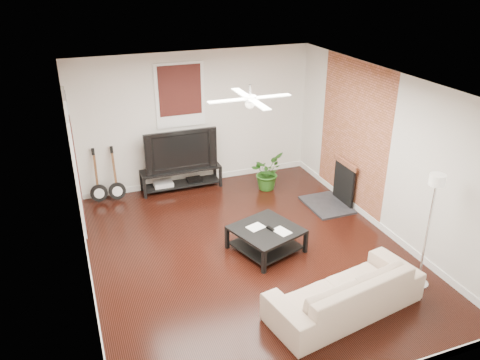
% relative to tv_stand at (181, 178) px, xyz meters
% --- Properties ---
extents(room, '(5.01, 6.01, 2.81)m').
position_rel_tv_stand_xyz_m(room, '(0.41, -2.78, 1.17)').
color(room, black).
rests_on(room, ground).
extents(brick_accent, '(0.02, 2.20, 2.80)m').
position_rel_tv_stand_xyz_m(brick_accent, '(2.90, -1.78, 1.17)').
color(brick_accent, '#9D5532').
rests_on(brick_accent, floor).
extents(fireplace, '(0.80, 1.10, 0.92)m').
position_rel_tv_stand_xyz_m(fireplace, '(2.61, -1.78, 0.23)').
color(fireplace, black).
rests_on(fireplace, floor).
extents(window_back, '(1.00, 0.06, 1.30)m').
position_rel_tv_stand_xyz_m(window_back, '(0.11, 0.19, 1.72)').
color(window_back, '#39110F').
rests_on(window_back, wall_back).
extents(door_left, '(0.08, 1.00, 2.50)m').
position_rel_tv_stand_xyz_m(door_left, '(-2.05, -0.88, 1.02)').
color(door_left, white).
rests_on(door_left, wall_left).
extents(tv_stand, '(1.66, 0.44, 0.46)m').
position_rel_tv_stand_xyz_m(tv_stand, '(0.00, 0.00, 0.00)').
color(tv_stand, black).
rests_on(tv_stand, floor).
extents(tv, '(1.49, 0.20, 0.86)m').
position_rel_tv_stand_xyz_m(tv, '(0.00, 0.02, 0.66)').
color(tv, black).
rests_on(tv, tv_stand).
extents(coffee_table, '(1.24, 1.24, 0.41)m').
position_rel_tv_stand_xyz_m(coffee_table, '(0.71, -2.80, -0.03)').
color(coffee_table, black).
rests_on(coffee_table, floor).
extents(sofa, '(2.32, 1.23, 0.64)m').
position_rel_tv_stand_xyz_m(sofa, '(1.11, -4.56, 0.09)').
color(sofa, tan).
rests_on(sofa, floor).
extents(floor_lamp, '(0.34, 0.34, 1.80)m').
position_rel_tv_stand_xyz_m(floor_lamp, '(2.46, -4.46, 0.67)').
color(floor_lamp, silver).
rests_on(floor_lamp, floor).
extents(potted_plant, '(0.89, 0.90, 0.75)m').
position_rel_tv_stand_xyz_m(potted_plant, '(1.67, -0.62, 0.14)').
color(potted_plant, '#255718').
rests_on(potted_plant, floor).
extents(guitar_left, '(0.37, 0.28, 1.10)m').
position_rel_tv_stand_xyz_m(guitar_left, '(-1.68, -0.03, 0.32)').
color(guitar_left, black).
rests_on(guitar_left, floor).
extents(guitar_right, '(0.34, 0.25, 1.10)m').
position_rel_tv_stand_xyz_m(guitar_right, '(-1.33, -0.06, 0.32)').
color(guitar_right, black).
rests_on(guitar_right, floor).
extents(ceiling_fan, '(1.24, 1.24, 0.32)m').
position_rel_tv_stand_xyz_m(ceiling_fan, '(0.41, -2.78, 2.37)').
color(ceiling_fan, white).
rests_on(ceiling_fan, ceiling).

